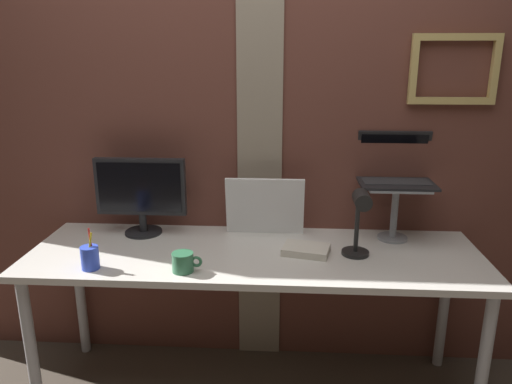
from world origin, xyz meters
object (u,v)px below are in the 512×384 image
at_px(monitor, 141,191).
at_px(laptop, 394,167).
at_px(pen_cup, 90,257).
at_px(desk_lamp, 359,217).
at_px(coffee_mug, 183,262).
at_px(whiteboard_panel, 265,206).

bearing_deg(monitor, laptop, 3.60).
distance_m(laptop, pen_cup, 1.43).
distance_m(monitor, desk_lamp, 1.04).
xyz_separation_m(laptop, coffee_mug, (-0.92, -0.49, -0.29)).
height_order(laptop, desk_lamp, laptop).
xyz_separation_m(laptop, desk_lamp, (-0.20, -0.33, -0.14)).
bearing_deg(laptop, monitor, -176.40).
height_order(laptop, pen_cup, laptop).
bearing_deg(laptop, coffee_mug, -152.13).
bearing_deg(whiteboard_panel, coffee_mug, -125.37).
bearing_deg(desk_lamp, pen_cup, -171.70).
height_order(monitor, coffee_mug, monitor).
relative_size(laptop, pen_cup, 1.99).
distance_m(laptop, whiteboard_panel, 0.64).
xyz_separation_m(whiteboard_panel, coffee_mug, (-0.31, -0.44, -0.10)).
distance_m(monitor, whiteboard_panel, 0.60).
relative_size(pen_cup, coffee_mug, 1.41).
bearing_deg(monitor, desk_lamp, -13.94).
height_order(laptop, whiteboard_panel, laptop).
distance_m(pen_cup, coffee_mug, 0.39).
bearing_deg(monitor, whiteboard_panel, 2.47).
relative_size(laptop, whiteboard_panel, 0.91).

